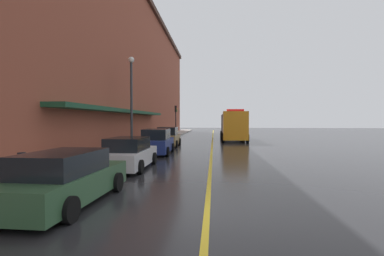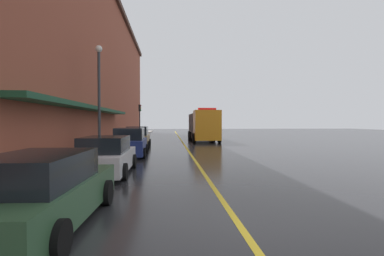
{
  "view_description": "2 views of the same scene",
  "coord_description": "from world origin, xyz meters",
  "px_view_note": "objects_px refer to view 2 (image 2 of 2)",
  "views": [
    {
      "loc": [
        0.18,
        -7.19,
        2.41
      ],
      "look_at": [
        -2.03,
        21.54,
        1.6
      ],
      "focal_mm": 26.86,
      "sensor_mm": 36.0,
      "label": 1
    },
    {
      "loc": [
        -1.47,
        -5.39,
        2.15
      ],
      "look_at": [
        0.46,
        18.22,
        1.64
      ],
      "focal_mm": 26.99,
      "sensor_mm": 36.0,
      "label": 2
    }
  ],
  "objects_px": {
    "parked_car_2": "(130,143)",
    "parking_meter_0": "(122,135)",
    "parked_car_0": "(42,192)",
    "parked_car_3": "(138,138)",
    "utility_truck": "(203,126)",
    "parked_car_1": "(106,156)",
    "street_lamp_left": "(99,87)",
    "traffic_light_near": "(140,114)"
  },
  "relations": [
    {
      "from": "parked_car_2",
      "to": "utility_truck",
      "type": "height_order",
      "value": "utility_truck"
    },
    {
      "from": "parked_car_2",
      "to": "traffic_light_near",
      "type": "height_order",
      "value": "traffic_light_near"
    },
    {
      "from": "utility_truck",
      "to": "parked_car_0",
      "type": "bearing_deg",
      "value": -13.61
    },
    {
      "from": "parked_car_1",
      "to": "parked_car_2",
      "type": "relative_size",
      "value": 1.01
    },
    {
      "from": "parked_car_1",
      "to": "utility_truck",
      "type": "height_order",
      "value": "utility_truck"
    },
    {
      "from": "parked_car_1",
      "to": "street_lamp_left",
      "type": "relative_size",
      "value": 0.67
    },
    {
      "from": "parked_car_3",
      "to": "traffic_light_near",
      "type": "height_order",
      "value": "traffic_light_near"
    },
    {
      "from": "parked_car_1",
      "to": "traffic_light_near",
      "type": "height_order",
      "value": "traffic_light_near"
    },
    {
      "from": "parked_car_1",
      "to": "parked_car_3",
      "type": "relative_size",
      "value": 1.02
    },
    {
      "from": "street_lamp_left",
      "to": "parked_car_0",
      "type": "bearing_deg",
      "value": -81.65
    },
    {
      "from": "parked_car_0",
      "to": "parked_car_2",
      "type": "xyz_separation_m",
      "value": [
        0.16,
        12.21,
        0.1
      ]
    },
    {
      "from": "parked_car_2",
      "to": "traffic_light_near",
      "type": "xyz_separation_m",
      "value": [
        -1.43,
        20.73,
        2.33
      ]
    },
    {
      "from": "parked_car_1",
      "to": "street_lamp_left",
      "type": "xyz_separation_m",
      "value": [
        -1.93,
        7.08,
        3.66
      ]
    },
    {
      "from": "utility_truck",
      "to": "traffic_light_near",
      "type": "distance_m",
      "value": 10.24
    },
    {
      "from": "parked_car_1",
      "to": "traffic_light_near",
      "type": "bearing_deg",
      "value": 2.79
    },
    {
      "from": "parked_car_3",
      "to": "parking_meter_0",
      "type": "distance_m",
      "value": 1.38
    },
    {
      "from": "parked_car_2",
      "to": "parking_meter_0",
      "type": "bearing_deg",
      "value": 12.23
    },
    {
      "from": "parked_car_0",
      "to": "parked_car_3",
      "type": "distance_m",
      "value": 18.17
    },
    {
      "from": "parked_car_1",
      "to": "parking_meter_0",
      "type": "relative_size",
      "value": 3.47
    },
    {
      "from": "parked_car_0",
      "to": "traffic_light_near",
      "type": "height_order",
      "value": "traffic_light_near"
    },
    {
      "from": "parked_car_3",
      "to": "street_lamp_left",
      "type": "xyz_separation_m",
      "value": [
        -1.94,
        -5.07,
        3.58
      ]
    },
    {
      "from": "parked_car_1",
      "to": "street_lamp_left",
      "type": "height_order",
      "value": "street_lamp_left"
    },
    {
      "from": "parked_car_1",
      "to": "parked_car_3",
      "type": "xyz_separation_m",
      "value": [
        0.01,
        12.15,
        0.09
      ]
    },
    {
      "from": "parked_car_3",
      "to": "parking_meter_0",
      "type": "xyz_separation_m",
      "value": [
        -1.34,
        0.18,
        0.24
      ]
    },
    {
      "from": "utility_truck",
      "to": "traffic_light_near",
      "type": "relative_size",
      "value": 2.19
    },
    {
      "from": "parked_car_2",
      "to": "street_lamp_left",
      "type": "relative_size",
      "value": 0.66
    },
    {
      "from": "parked_car_2",
      "to": "utility_truck",
      "type": "xyz_separation_m",
      "value": [
        6.3,
        14.16,
        0.87
      ]
    },
    {
      "from": "parked_car_3",
      "to": "traffic_light_near",
      "type": "relative_size",
      "value": 1.06
    },
    {
      "from": "parked_car_0",
      "to": "parked_car_1",
      "type": "height_order",
      "value": "parked_car_1"
    },
    {
      "from": "parking_meter_0",
      "to": "street_lamp_left",
      "type": "xyz_separation_m",
      "value": [
        -0.6,
        -5.25,
        3.34
      ]
    },
    {
      "from": "parked_car_1",
      "to": "parked_car_3",
      "type": "height_order",
      "value": "parked_car_3"
    },
    {
      "from": "parked_car_2",
      "to": "street_lamp_left",
      "type": "bearing_deg",
      "value": 65.59
    },
    {
      "from": "parked_car_0",
      "to": "parked_car_2",
      "type": "distance_m",
      "value": 12.21
    },
    {
      "from": "utility_truck",
      "to": "parked_car_3",
      "type": "bearing_deg",
      "value": -37.98
    },
    {
      "from": "street_lamp_left",
      "to": "traffic_light_near",
      "type": "relative_size",
      "value": 1.61
    },
    {
      "from": "parked_car_0",
      "to": "utility_truck",
      "type": "bearing_deg",
      "value": -11.69
    },
    {
      "from": "parked_car_3",
      "to": "utility_truck",
      "type": "distance_m",
      "value": 10.47
    },
    {
      "from": "parked_car_0",
      "to": "street_lamp_left",
      "type": "height_order",
      "value": "street_lamp_left"
    },
    {
      "from": "parked_car_3",
      "to": "street_lamp_left",
      "type": "bearing_deg",
      "value": 158.0
    },
    {
      "from": "traffic_light_near",
      "to": "parked_car_3",
      "type": "bearing_deg",
      "value": -85.04
    },
    {
      "from": "parking_meter_0",
      "to": "street_lamp_left",
      "type": "distance_m",
      "value": 6.25
    },
    {
      "from": "street_lamp_left",
      "to": "parked_car_3",
      "type": "bearing_deg",
      "value": 69.04
    }
  ]
}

